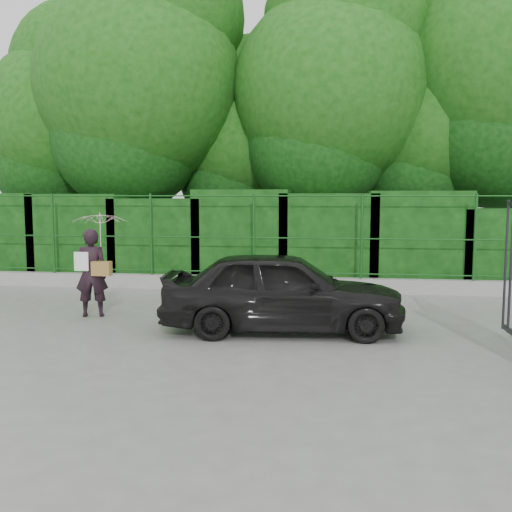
# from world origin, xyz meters

# --- Properties ---
(ground) EXTENTS (80.00, 80.00, 0.00)m
(ground) POSITION_xyz_m (0.00, 0.00, 0.00)
(ground) COLOR gray
(kerb) EXTENTS (14.00, 0.25, 0.30)m
(kerb) POSITION_xyz_m (0.00, 4.50, 0.15)
(kerb) COLOR #9E9E99
(kerb) RESTS_ON ground
(fence) EXTENTS (14.13, 0.06, 1.80)m
(fence) POSITION_xyz_m (0.22, 4.50, 1.20)
(fence) COLOR #144916
(fence) RESTS_ON kerb
(hedge) EXTENTS (14.20, 1.20, 2.19)m
(hedge) POSITION_xyz_m (-0.11, 5.50, 1.03)
(hedge) COLOR black
(hedge) RESTS_ON ground
(trees) EXTENTS (17.10, 6.15, 8.08)m
(trees) POSITION_xyz_m (1.14, 7.74, 4.62)
(trees) COLOR black
(trees) RESTS_ON ground
(woman) EXTENTS (0.92, 0.93, 1.78)m
(woman) POSITION_xyz_m (-1.87, 1.51, 1.18)
(woman) COLOR black
(woman) RESTS_ON ground
(car) EXTENTS (3.75, 1.72, 1.25)m
(car) POSITION_xyz_m (1.34, 0.84, 0.62)
(car) COLOR black
(car) RESTS_ON ground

